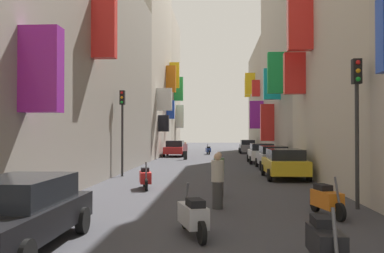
# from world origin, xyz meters

# --- Properties ---
(ground_plane) EXTENTS (140.00, 140.00, 0.00)m
(ground_plane) POSITION_xyz_m (0.00, 30.00, 0.00)
(ground_plane) COLOR #38383D
(building_left_mid_a) EXTENTS (7.09, 26.04, 12.14)m
(building_left_mid_a) POSITION_xyz_m (-7.99, 19.39, 6.07)
(building_left_mid_a) COLOR gray
(building_left_mid_a) RESTS_ON ground
(building_left_mid_b) EXTENTS (7.38, 15.35, 19.04)m
(building_left_mid_b) POSITION_xyz_m (-7.99, 40.10, 9.51)
(building_left_mid_b) COLOR #B2A899
(building_left_mid_b) RESTS_ON ground
(building_left_mid_c) EXTENTS (7.13, 12.22, 17.37)m
(building_left_mid_c) POSITION_xyz_m (-7.99, 53.88, 8.68)
(building_left_mid_c) COLOR #9E9384
(building_left_mid_c) RESTS_ON ground
(building_right_mid_b) EXTENTS (7.35, 18.53, 18.89)m
(building_right_mid_b) POSITION_xyz_m (7.99, 33.09, 9.43)
(building_right_mid_b) COLOR #9E9384
(building_right_mid_b) RESTS_ON ground
(building_right_mid_c) EXTENTS (7.19, 17.64, 12.69)m
(building_right_mid_c) POSITION_xyz_m (7.99, 51.18, 6.35)
(building_right_mid_c) COLOR #9E9384
(building_right_mid_c) RESTS_ON ground
(parked_car_yellow) EXTENTS (2.02, 4.31, 1.48)m
(parked_car_yellow) POSITION_xyz_m (3.78, 19.16, 0.78)
(parked_car_yellow) COLOR gold
(parked_car_yellow) RESTS_ON ground
(parked_car_silver) EXTENTS (1.93, 4.39, 1.46)m
(parked_car_silver) POSITION_xyz_m (3.94, 25.04, 0.77)
(parked_car_silver) COLOR #B7B7BC
(parked_car_silver) RESTS_ON ground
(parked_car_grey) EXTENTS (1.89, 3.91, 1.52)m
(parked_car_grey) POSITION_xyz_m (3.87, 46.51, 0.79)
(parked_car_grey) COLOR slate
(parked_car_grey) RESTS_ON ground
(parked_car_black) EXTENTS (1.91, 4.45, 1.40)m
(parked_car_black) POSITION_xyz_m (-3.52, 5.63, 0.74)
(parked_car_black) COLOR black
(parked_car_black) RESTS_ON ground
(parked_car_white) EXTENTS (2.01, 3.93, 1.48)m
(parked_car_white) POSITION_xyz_m (3.78, 30.28, 0.78)
(parked_car_white) COLOR white
(parked_car_white) RESTS_ON ground
(parked_car_red) EXTENTS (1.99, 4.48, 1.54)m
(parked_car_red) POSITION_xyz_m (-3.75, 39.44, 0.80)
(parked_car_red) COLOR #B21E1E
(parked_car_red) RESTS_ON ground
(scooter_black) EXTENTS (0.45, 1.96, 1.13)m
(scooter_black) POSITION_xyz_m (2.18, 4.72, 0.46)
(scooter_black) COLOR black
(scooter_black) RESTS_ON ground
(scooter_red) EXTENTS (0.67, 1.81, 1.13)m
(scooter_red) POSITION_xyz_m (-2.55, 14.86, 0.46)
(scooter_red) COLOR red
(scooter_red) RESTS_ON ground
(scooter_blue) EXTENTS (0.62, 1.76, 1.13)m
(scooter_blue) POSITION_xyz_m (-0.55, 43.61, 0.46)
(scooter_blue) COLOR #2D4CAD
(scooter_blue) RESTS_ON ground
(scooter_orange) EXTENTS (0.68, 1.88, 1.13)m
(scooter_orange) POSITION_xyz_m (3.38, 9.40, 0.46)
(scooter_orange) COLOR orange
(scooter_orange) RESTS_ON ground
(scooter_silver) EXTENTS (0.78, 1.91, 1.13)m
(scooter_silver) POSITION_xyz_m (-0.14, 6.91, 0.46)
(scooter_silver) COLOR #ADADB2
(scooter_silver) RESTS_ON ground
(pedestrian_crossing) EXTENTS (0.53, 0.53, 1.54)m
(pedestrian_crossing) POSITION_xyz_m (-2.33, 34.12, 0.76)
(pedestrian_crossing) COLOR black
(pedestrian_crossing) RESTS_ON ground
(pedestrian_near_left) EXTENTS (0.53, 0.53, 1.68)m
(pedestrian_near_left) POSITION_xyz_m (0.40, 10.39, 0.84)
(pedestrian_near_left) COLOR #373737
(pedestrian_near_left) RESTS_ON ground
(pedestrian_near_right) EXTENTS (0.47, 0.47, 1.60)m
(pedestrian_near_right) POSITION_xyz_m (0.46, 12.85, 0.79)
(pedestrian_near_right) COLOR black
(pedestrian_near_right) RESTS_ON ground
(traffic_light_near_corner) EXTENTS (0.26, 0.34, 4.51)m
(traffic_light_near_corner) POSITION_xyz_m (4.59, 10.57, 3.06)
(traffic_light_near_corner) COLOR #2D2D2D
(traffic_light_near_corner) RESTS_ON ground
(traffic_light_far_corner) EXTENTS (0.26, 0.34, 4.54)m
(traffic_light_far_corner) POSITION_xyz_m (-4.61, 19.78, 3.07)
(traffic_light_far_corner) COLOR #2D2D2D
(traffic_light_far_corner) RESTS_ON ground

